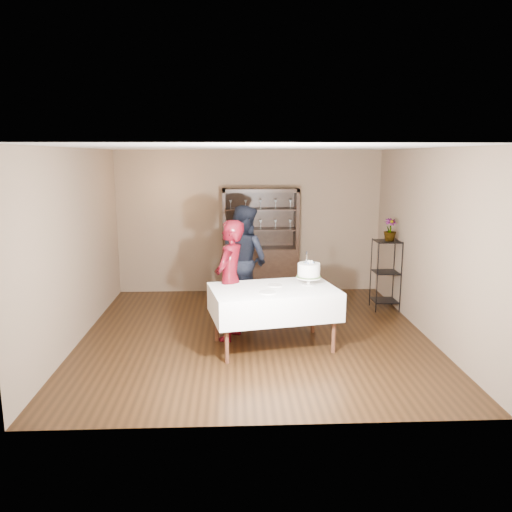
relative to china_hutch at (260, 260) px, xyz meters
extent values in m
plane|color=black|center=(-0.20, -2.25, -0.66)|extent=(5.00, 5.00, 0.00)
plane|color=silver|center=(-0.20, -2.25, 2.04)|extent=(5.00, 5.00, 0.00)
cube|color=brown|center=(-0.20, 0.25, 0.69)|extent=(5.00, 0.02, 2.70)
cube|color=brown|center=(-2.70, -2.25, 0.69)|extent=(0.02, 5.00, 2.70)
cube|color=brown|center=(2.30, -2.25, 0.69)|extent=(0.02, 5.00, 2.70)
cube|color=black|center=(0.00, -0.01, -0.21)|extent=(1.40, 0.48, 0.90)
cube|color=black|center=(0.00, 0.21, 0.79)|extent=(1.40, 0.03, 1.10)
cube|color=black|center=(0.00, -0.01, 1.31)|extent=(1.40, 0.48, 0.06)
cube|color=black|center=(0.00, -0.01, 0.59)|extent=(1.28, 0.42, 0.02)
cube|color=black|center=(0.00, -0.01, 0.96)|extent=(1.28, 0.42, 0.02)
cylinder|color=black|center=(1.88, -1.25, -0.06)|extent=(0.02, 0.02, 1.20)
cylinder|color=black|center=(2.28, -1.25, -0.06)|extent=(0.02, 0.02, 1.20)
cylinder|color=black|center=(1.88, -0.85, -0.06)|extent=(0.02, 0.02, 1.20)
cylinder|color=black|center=(2.28, -0.85, -0.06)|extent=(0.02, 0.02, 1.20)
cube|color=black|center=(2.08, -1.05, -0.51)|extent=(0.40, 0.40, 0.02)
cube|color=black|center=(2.08, -1.05, -0.01)|extent=(0.40, 0.40, 0.01)
cube|color=black|center=(2.08, -1.05, 0.52)|extent=(0.40, 0.40, 0.02)
cube|color=white|center=(0.03, -2.70, -0.02)|extent=(1.83, 1.33, 0.39)
cylinder|color=#4B291B|center=(-0.60, -3.23, -0.27)|extent=(0.06, 0.06, 0.79)
cylinder|color=#4B291B|center=(0.82, -2.95, -0.27)|extent=(0.06, 0.06, 0.79)
cylinder|color=#4B291B|center=(-0.75, -2.44, -0.27)|extent=(0.06, 0.06, 0.79)
cylinder|color=#4B291B|center=(0.67, -2.16, -0.27)|extent=(0.06, 0.06, 0.79)
imported|color=#380511|center=(-0.56, -2.34, 0.20)|extent=(0.62, 0.74, 1.72)
imported|color=black|center=(-0.34, -1.20, 0.24)|extent=(1.11, 1.10, 1.82)
cylinder|color=silver|center=(0.53, -2.54, 0.18)|extent=(0.19, 0.19, 0.01)
cylinder|color=silver|center=(0.53, -2.54, 0.22)|extent=(0.05, 0.05, 0.10)
cylinder|color=silver|center=(0.53, -2.54, 0.27)|extent=(0.34, 0.34, 0.01)
cylinder|color=#40602E|center=(0.53, -2.54, 0.29)|extent=(0.33, 0.33, 0.02)
cylinder|color=white|center=(0.53, -2.54, 0.38)|extent=(0.38, 0.38, 0.19)
sphere|color=#546FB5|center=(0.56, -2.54, 0.48)|extent=(0.02, 0.02, 0.02)
cube|color=silver|center=(0.50, -2.56, 0.54)|extent=(0.02, 0.02, 0.13)
cube|color=black|center=(0.50, -2.56, 0.62)|extent=(0.03, 0.02, 0.05)
cylinder|color=silver|center=(-0.06, -2.94, 0.18)|extent=(0.27, 0.27, 0.01)
cylinder|color=silver|center=(0.06, -2.59, 0.18)|extent=(0.22, 0.22, 0.01)
imported|color=#40602E|center=(2.11, -1.05, 0.71)|extent=(0.25, 0.25, 0.38)
camera|label=1|loc=(-0.50, -9.19, 1.92)|focal=35.00mm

